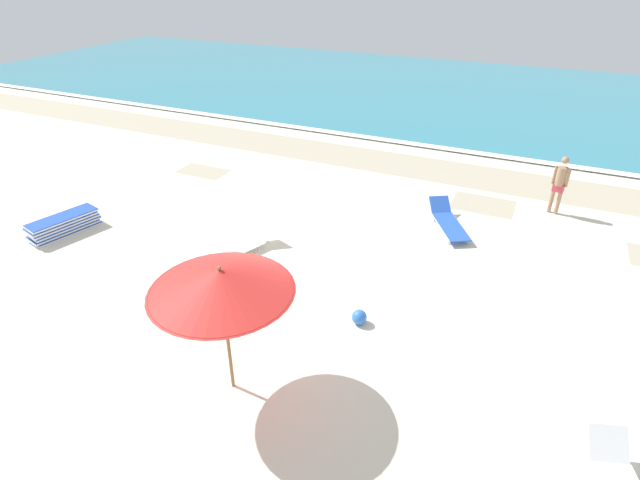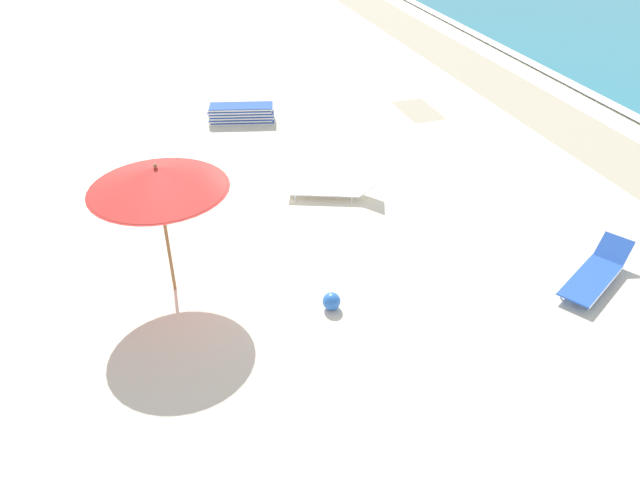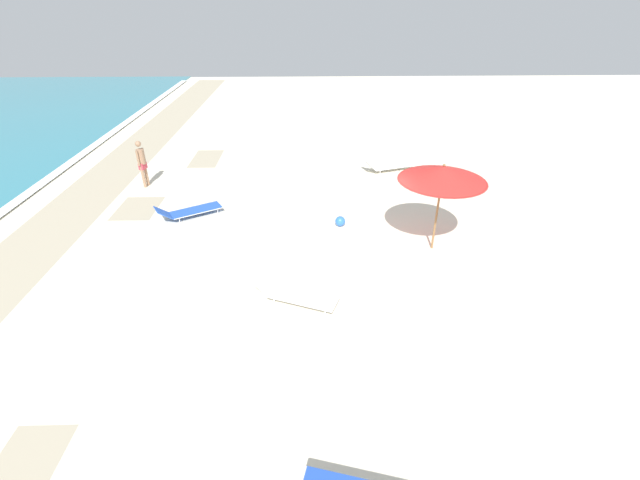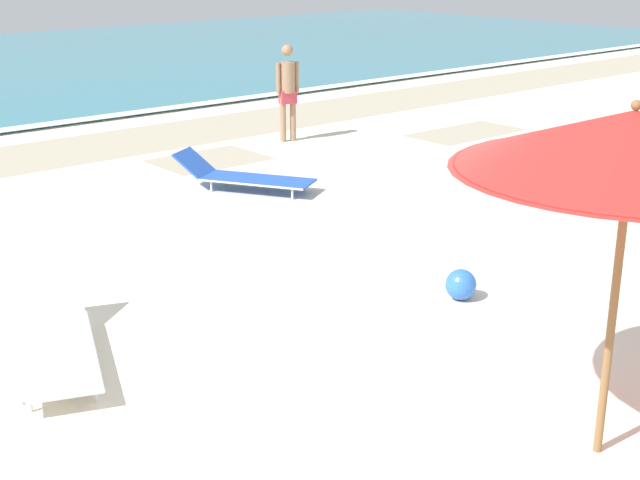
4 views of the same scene
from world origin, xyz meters
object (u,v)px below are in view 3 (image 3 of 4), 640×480
Objects in this scene: sun_lounger_beside_umbrella at (294,294)px; beach_ball at (340,221)px; sun_lounger_under_umbrella at (189,211)px; beachgoer_wading_adult at (142,161)px; beach_umbrella at (443,174)px; sun_lounger_near_water_left at (388,166)px.

beach_ball is (3.79, -1.36, -0.05)m from sun_lounger_beside_umbrella.
sun_lounger_beside_umbrella reaches higher than sun_lounger_under_umbrella.
beachgoer_wading_adult is (2.64, 2.26, 0.79)m from sun_lounger_under_umbrella.
beach_umbrella is 3.64m from beach_ball.
sun_lounger_under_umbrella is 0.98× the size of sun_lounger_beside_umbrella.
sun_lounger_near_water_left is (6.27, 0.24, -2.08)m from beach_umbrella.
beach_umbrella reaches higher than sun_lounger_under_umbrella.
sun_lounger_under_umbrella is 1.20× the size of beachgoer_wading_adult.
beach_umbrella is 1.19× the size of sun_lounger_beside_umbrella.
beachgoer_wading_adult is at bearing 63.49° from beach_umbrella.
beach_ball is at bearing 78.95° from beachgoer_wading_adult.
beach_ball is (-0.80, -4.94, -0.05)m from sun_lounger_under_umbrella.
beachgoer_wading_adult is at bearing 80.04° from sun_lounger_near_water_left.
sun_lounger_near_water_left is 9.65m from beachgoer_wading_adult.
beach_ball is (-4.83, 2.33, -0.05)m from sun_lounger_near_water_left.
beachgoer_wading_adult is 5.46× the size of beach_ball.
sun_lounger_near_water_left is at bearing 2.24° from beach_umbrella.
sun_lounger_near_water_left is 7.11× the size of beach_ball.
beach_umbrella reaches higher than beach_ball.
beachgoer_wading_adult is at bearing 60.62° from sun_lounger_beside_umbrella.
sun_lounger_under_umbrella is 6.53× the size of beach_ball.
sun_lounger_under_umbrella is 5.00m from beach_ball.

